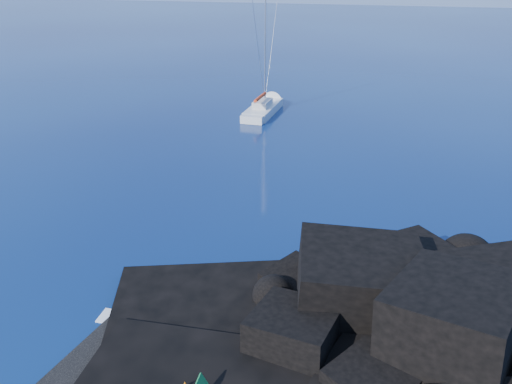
# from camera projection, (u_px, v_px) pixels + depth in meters

# --- Properties ---
(ground) EXTENTS (400.00, 400.00, 0.00)m
(ground) POSITION_uv_depth(u_px,v_px,m) (65.00, 361.00, 18.53)
(ground) COLOR #030C39
(ground) RESTS_ON ground
(headland) EXTENTS (24.00, 24.00, 3.60)m
(headland) POSITION_uv_depth(u_px,v_px,m) (431.00, 381.00, 17.61)
(headland) COLOR black
(headland) RESTS_ON ground
(beach) EXTENTS (9.08, 6.86, 0.70)m
(beach) POSITION_uv_depth(u_px,v_px,m) (181.00, 378.00, 17.74)
(beach) COLOR black
(beach) RESTS_ON ground
(surf_foam) EXTENTS (10.00, 8.00, 0.06)m
(surf_foam) POSITION_uv_depth(u_px,v_px,m) (237.00, 306.00, 21.52)
(surf_foam) COLOR white
(surf_foam) RESTS_ON ground
(sailboat) EXTENTS (2.43, 10.98, 11.49)m
(sailboat) POSITION_uv_depth(u_px,v_px,m) (264.00, 113.00, 50.11)
(sailboat) COLOR silver
(sailboat) RESTS_ON ground
(towel) EXTENTS (1.79, 0.99, 0.05)m
(towel) POSITION_uv_depth(u_px,v_px,m) (195.00, 373.00, 17.45)
(towel) COLOR white
(towel) RESTS_ON beach
(sunbather) EXTENTS (1.66, 0.61, 0.24)m
(sunbather) POSITION_uv_depth(u_px,v_px,m) (195.00, 370.00, 17.39)
(sunbather) COLOR tan
(sunbather) RESTS_ON towel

